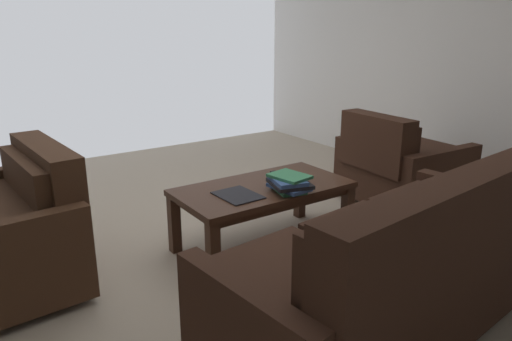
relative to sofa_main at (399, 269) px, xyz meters
name	(u,v)px	position (x,y,z in m)	size (l,w,h in m)	color
ground_plane	(226,245)	(0.14, -1.40, -0.39)	(5.39, 5.89, 0.01)	tan
wall_left	(466,40)	(-2.55, -1.40, 1.00)	(0.12, 5.89, 2.78)	white
sofa_main	(399,269)	(0.00, 0.00, 0.00)	(1.98, 0.98, 0.92)	black
coffee_table	(263,195)	(-0.07, -1.23, 0.00)	(1.21, 0.63, 0.45)	#3D2316
armchair_side	(399,166)	(-1.54, -1.25, -0.04)	(0.92, 0.93, 0.82)	black
book_stack	(289,183)	(-0.14, -1.04, 0.12)	(0.31, 0.33, 0.11)	#337F51
tv_remote	(278,175)	(-0.29, -1.35, 0.08)	(0.05, 0.16, 0.02)	black
loose_magazine	(238,195)	(0.18, -1.16, 0.07)	(0.24, 0.30, 0.01)	black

